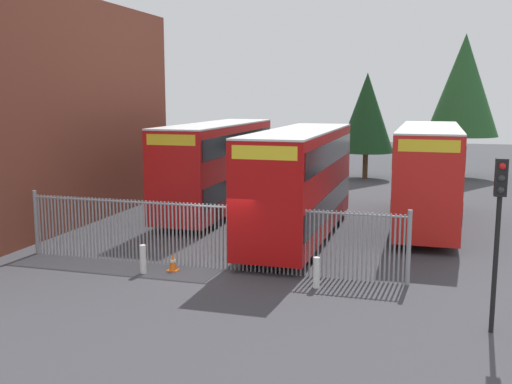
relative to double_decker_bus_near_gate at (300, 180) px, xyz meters
The scene contains 11 objects.
ground_plane 4.20m from the double_decker_bus_near_gate, 117.16° to the left, with size 100.00×100.00×0.00m, color #3D3D42.
palisade_fence 5.55m from the double_decker_bus_near_gate, 113.65° to the right, with size 13.41×0.14×2.35m.
double_decker_bus_near_gate is the anchor object (origin of this frame).
double_decker_bus_behind_fence_left 6.55m from the double_decker_bus_near_gate, 140.43° to the left, with size 2.54×10.81×4.42m.
double_decker_bus_behind_fence_right 6.39m from the double_decker_bus_near_gate, 39.80° to the left, with size 2.54×10.81×4.42m.
bollard_near_left 7.53m from the double_decker_bus_near_gate, 122.37° to the right, with size 0.20×0.20×0.95m, color silver.
bollard_center_front 6.58m from the double_decker_bus_near_gate, 73.12° to the right, with size 0.20×0.20×0.95m, color silver.
traffic_cone_by_gate 6.74m from the double_decker_bus_near_gate, 118.71° to the right, with size 0.34×0.34×0.59m.
traffic_light_kerbside 10.56m from the double_decker_bus_near_gate, 51.20° to the right, with size 0.28×0.33×4.30m.
tree_tall_back 22.71m from the double_decker_bus_near_gate, 71.82° to the left, with size 4.92×4.92×9.97m.
tree_short_side 18.88m from the double_decker_bus_near_gate, 88.11° to the left, with size 3.81×3.81×7.30m.
Camera 1 is at (6.55, -18.34, 5.77)m, focal length 42.04 mm.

